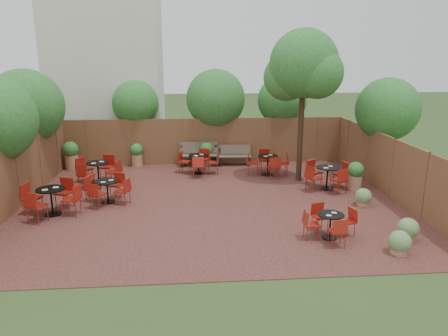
{
  "coord_description": "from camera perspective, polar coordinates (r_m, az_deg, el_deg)",
  "views": [
    {
      "loc": [
        -0.61,
        -12.81,
        4.61
      ],
      "look_at": [
        0.45,
        0.5,
        1.0
      ],
      "focal_mm": 33.48,
      "sensor_mm": 36.0,
      "label": 1
    }
  ],
  "objects": [
    {
      "name": "park_bench_right",
      "position": [
        17.92,
        -3.46,
        1.96
      ],
      "size": [
        1.64,
        0.53,
        1.01
      ],
      "rotation": [
        0.0,
        0.0,
        0.0
      ],
      "color": "brown",
      "rests_on": "courtyard_paving"
    },
    {
      "name": "fence_back",
      "position": [
        18.19,
        -2.57,
        3.66
      ],
      "size": [
        12.0,
        0.08,
        2.0
      ],
      "primitive_type": "cube",
      "color": "brown",
      "rests_on": "ground"
    },
    {
      "name": "courtyard_paving",
      "position": [
        13.63,
        -1.74,
        -4.61
      ],
      "size": [
        12.0,
        10.0,
        0.02
      ],
      "primitive_type": "cube",
      "color": "#391B17",
      "rests_on": "ground"
    },
    {
      "name": "ground",
      "position": [
        13.63,
        -1.74,
        -4.65
      ],
      "size": [
        80.0,
        80.0,
        0.0
      ],
      "primitive_type": "plane",
      "color": "#354F23",
      "rests_on": "ground"
    },
    {
      "name": "low_shrubs",
      "position": [
        12.11,
        21.66,
        -6.88
      ],
      "size": [
        1.13,
        3.82,
        0.59
      ],
      "color": "#9D6D4E",
      "rests_on": "courtyard_paving"
    },
    {
      "name": "overhang_foliage",
      "position": [
        15.85,
        -10.01,
        8.09
      ],
      "size": [
        15.72,
        10.4,
        2.71
      ],
      "color": "#256A22",
      "rests_on": "ground"
    },
    {
      "name": "fence_left",
      "position": [
        14.36,
        -26.45,
        -1.06
      ],
      "size": [
        0.08,
        10.0,
        2.0
      ],
      "primitive_type": "cube",
      "color": "brown",
      "rests_on": "ground"
    },
    {
      "name": "fence_right",
      "position": [
        14.86,
        22.0,
        -0.05
      ],
      "size": [
        0.08,
        10.0,
        2.0
      ],
      "primitive_type": "cube",
      "color": "brown",
      "rests_on": "ground"
    },
    {
      "name": "courtyard_tree",
      "position": [
        15.48,
        10.79,
        13.16
      ],
      "size": [
        2.65,
        2.55,
        5.54
      ],
      "rotation": [
        0.0,
        0.0,
        -0.35
      ],
      "color": "black",
      "rests_on": "courtyard_paving"
    },
    {
      "name": "park_bench_left",
      "position": [
        18.02,
        1.46,
        1.81
      ],
      "size": [
        1.4,
        0.49,
        0.86
      ],
      "rotation": [
        0.0,
        0.0,
        -0.03
      ],
      "color": "brown",
      "rests_on": "courtyard_paving"
    },
    {
      "name": "neighbour_building",
      "position": [
        21.18,
        -15.56,
        12.94
      ],
      "size": [
        5.0,
        4.0,
        8.0
      ],
      "primitive_type": "cube",
      "color": "beige",
      "rests_on": "ground"
    },
    {
      "name": "planters",
      "position": [
        17.04,
        -7.05,
        1.37
      ],
      "size": [
        11.27,
        4.45,
        1.17
      ],
      "color": "#9D6D4E",
      "rests_on": "courtyard_paving"
    },
    {
      "name": "bistro_tables",
      "position": [
        14.46,
        -4.52,
        -1.54
      ],
      "size": [
        10.62,
        7.89,
        0.95
      ],
      "color": "black",
      "rests_on": "courtyard_paving"
    }
  ]
}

